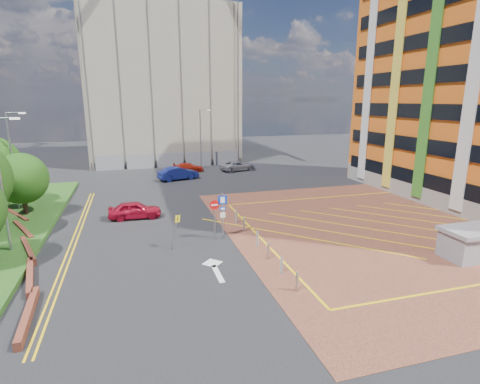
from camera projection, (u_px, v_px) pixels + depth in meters
name	position (u px, v px, depth m)	size (l,w,h in m)	color
ground	(219.00, 245.00, 24.32)	(140.00, 140.00, 0.00)	black
forecourt	(400.00, 225.00, 28.11)	(26.00, 26.00, 0.02)	brown
retaining_wall	(24.00, 250.00, 22.94)	(6.06, 20.33, 0.40)	brown
tree_c	(21.00, 179.00, 29.22)	(4.00, 4.00, 4.90)	#3D2B1C
lamp_left_near	(2.00, 180.00, 21.70)	(1.53, 0.16, 8.00)	#9EA0A8
lamp_left_far	(13.00, 157.00, 30.48)	(1.53, 0.16, 8.00)	#9EA0A8
lamp_back	(201.00, 137.00, 50.49)	(1.53, 0.16, 8.00)	#9EA0A8
sign_cluster	(220.00, 212.00, 24.85)	(1.17, 0.12, 3.20)	#9EA0A8
warning_sign	(176.00, 228.00, 23.31)	(0.69, 0.41, 2.25)	#9EA0A8
bollard_row	(261.00, 244.00, 23.28)	(0.14, 11.14, 0.90)	#9EA0A8
construction_building	(161.00, 88.00, 58.98)	(21.20, 19.20, 22.00)	gray
construction_fence	(177.00, 160.00, 52.32)	(21.60, 0.06, 2.00)	gray
cycle_shelter	(479.00, 244.00, 22.32)	(4.45, 2.00, 1.59)	#9999A0
car_red_left	(135.00, 210.00, 29.65)	(1.63, 4.05, 1.38)	#A30E24
car_blue_back	(178.00, 173.00, 43.99)	(1.64, 4.70, 1.55)	navy
car_red_back	(188.00, 167.00, 49.05)	(1.60, 3.94, 1.14)	#B1210F
car_silver_back	(238.00, 166.00, 49.74)	(2.20, 4.77, 1.33)	#A5A4AB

